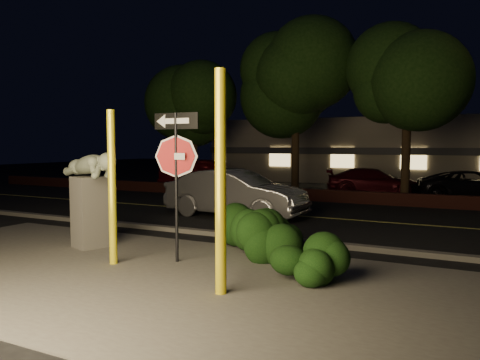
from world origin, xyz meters
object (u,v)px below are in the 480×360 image
signpost (176,157)px  parked_car_dark (474,185)px  yellow_pole_right (221,183)px  silver_sedan (236,193)px  parked_car_red (207,173)px  parked_car_darkred (373,182)px  yellow_pole_left (112,188)px  sculpture (90,189)px

signpost → parked_car_dark: size_ratio=0.67×
yellow_pole_right → silver_sedan: yellow_pole_right is taller
signpost → parked_car_red: (-7.27, 13.41, -1.29)m
yellow_pole_right → parked_car_dark: yellow_pole_right is taller
parked_car_darkred → parked_car_dark: bearing=-105.4°
yellow_pole_left → parked_car_red: size_ratio=0.61×
parked_car_red → parked_car_dark: bearing=-103.6°
parked_car_red → sculpture: bearing=-179.6°
sculpture → yellow_pole_left: bearing=-11.9°
silver_sedan → parked_car_dark: silver_sedan is taller
parked_car_darkred → parked_car_dark: parked_car_darkred is taller
parked_car_darkred → yellow_pole_right: bearing=168.2°
yellow_pole_left → parked_car_darkred: (2.09, 15.44, -0.90)m
yellow_pole_left → sculpture: 1.77m
yellow_pole_right → parked_car_red: size_ratio=0.70×
silver_sedan → parked_car_darkred: (2.74, 8.87, -0.15)m
yellow_pole_left → parked_car_dark: yellow_pole_left is taller
yellow_pole_left → yellow_pole_right: size_ratio=0.86×
sculpture → parked_car_dark: size_ratio=0.49×
signpost → silver_sedan: 6.27m
yellow_pole_right → parked_car_darkred: bearing=92.6°
signpost → sculpture: bearing=175.0°
yellow_pole_left → signpost: 1.40m
yellow_pole_right → parked_car_darkred: size_ratio=0.82×
yellow_pole_left → signpost: yellow_pole_left is taller
yellow_pole_left → sculpture: yellow_pole_left is taller
parked_car_darkred → signpost: bearing=161.6°
sculpture → parked_car_red: (-4.72, 13.19, -0.51)m
sculpture → silver_sedan: (0.85, 5.66, -0.59)m
parked_car_red → parked_car_dark: 12.63m
signpost → parked_car_darkred: size_ratio=0.70×
yellow_pole_right → sculpture: yellow_pole_right is taller
sculpture → yellow_pole_right: bearing=-0.5°
parked_car_darkred → parked_car_red: bearing=84.8°
silver_sedan → parked_car_dark: (7.00, 8.79, -0.16)m
silver_sedan → parked_car_red: 9.37m
sculpture → parked_car_darkred: sculpture is taller
signpost → parked_car_dark: (5.30, 14.67, -1.52)m
yellow_pole_left → silver_sedan: yellow_pole_left is taller
yellow_pole_right → signpost: (-1.78, 1.37, 0.37)m
signpost → parked_car_red: signpost is taller
parked_car_darkred → silver_sedan: bearing=148.5°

